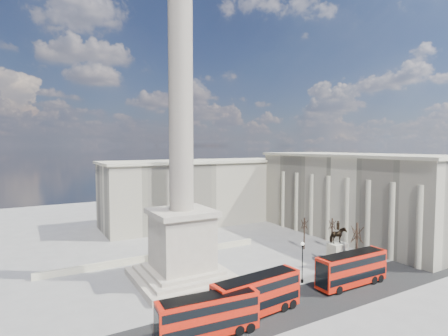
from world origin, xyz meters
TOP-DOWN VIEW (x-y plane):
  - ground at (0.00, 0.00)m, footprint 180.00×180.00m
  - asphalt_road at (5.00, -10.00)m, footprint 120.00×9.00m
  - nelsons_column at (0.00, 5.00)m, footprint 14.00×14.00m
  - balustrade_wall at (0.00, 16.00)m, footprint 40.00×0.60m
  - building_east at (45.00, 10.00)m, footprint 19.00×46.00m
  - building_northeast at (20.00, 40.00)m, footprint 51.00×17.00m
  - red_bus_a at (-3.77, -11.15)m, footprint 11.35×3.56m
  - red_bus_b at (3.49, -9.82)m, footprint 12.09×3.72m
  - red_bus_c at (20.63, -9.41)m, footprint 11.97×2.92m
  - victorian_lamp at (15.07, -4.98)m, footprint 0.53×0.53m
  - equestrian_statue at (24.59, -3.08)m, footprint 3.81×2.86m
  - bare_tree_near at (24.29, -7.15)m, footprint 2.03×2.03m
  - bare_tree_mid at (32.09, 5.10)m, footprint 1.70×1.70m
  - bare_tree_far at (27.21, 7.72)m, footprint 1.61×1.61m
  - pedestrian_walking at (19.87, -5.98)m, footprint 0.68×0.51m
  - pedestrian_standing at (21.70, -6.38)m, footprint 0.93×0.74m
  - pedestrian_crossing at (11.46, -2.57)m, footprint 1.09×1.17m

SIDE VIEW (x-z plane):
  - ground at x=0.00m, z-range 0.00..0.00m
  - asphalt_road at x=5.00m, z-range 0.00..0.01m
  - balustrade_wall at x=0.00m, z-range 0.00..1.10m
  - pedestrian_walking at x=19.87m, z-range 0.00..1.69m
  - pedestrian_standing at x=21.70m, z-range 0.00..1.87m
  - pedestrian_crossing at x=11.46m, z-range 0.00..1.93m
  - red_bus_a at x=-3.77m, z-range 0.11..4.64m
  - red_bus_b at x=3.49m, z-range 0.12..4.94m
  - red_bus_c at x=20.63m, z-range 0.12..4.96m
  - equestrian_statue at x=24.59m, z-range -1.23..6.75m
  - victorian_lamp at x=15.07m, z-range 0.55..6.71m
  - bare_tree_mid at x=32.09m, z-range 1.85..8.29m
  - bare_tree_far at x=27.21m, z-range 1.90..8.49m
  - bare_tree_near at x=24.29m, z-range 2.56..11.44m
  - building_northeast at x=20.00m, z-range 0.02..16.62m
  - building_east at x=45.00m, z-range 0.02..18.62m
  - nelsons_column at x=0.00m, z-range -12.01..37.84m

